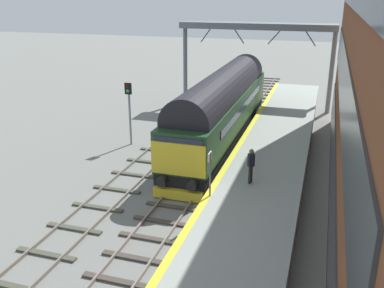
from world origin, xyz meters
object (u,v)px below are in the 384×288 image
platform_number_sign (210,168)px  waiting_passenger (251,163)px  diesel_locomotive (222,105)px  signal_post_mid (129,106)px

platform_number_sign → waiting_passenger: bearing=52.9°
diesel_locomotive → waiting_passenger: bearing=-67.6°
signal_post_mid → platform_number_sign: signal_post_mid is taller
signal_post_mid → waiting_passenger: signal_post_mid is taller
diesel_locomotive → signal_post_mid: size_ratio=4.39×
signal_post_mid → waiting_passenger: bearing=-33.3°
platform_number_sign → waiting_passenger: platform_number_sign is taller
platform_number_sign → waiting_passenger: size_ratio=1.22×
diesel_locomotive → platform_number_sign: (1.84, -9.80, -0.15)m
diesel_locomotive → waiting_passenger: diesel_locomotive is taller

